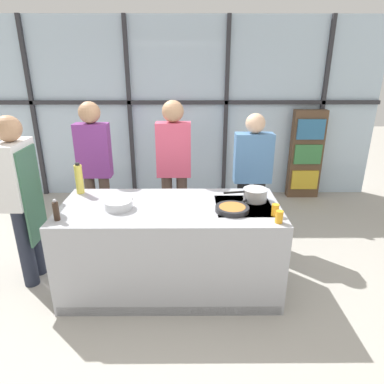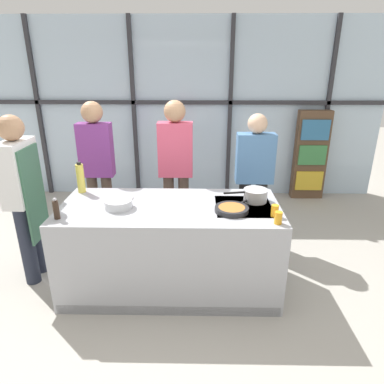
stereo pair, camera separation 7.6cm
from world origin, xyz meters
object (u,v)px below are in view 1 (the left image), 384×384
Objects in this scene: spectator_center_right at (252,173)px; frying_pan at (233,208)px; saucepan at (255,194)px; pepper_grinder at (56,211)px; white_plate at (118,199)px; spectator_center_left at (174,164)px; juice_glass_near at (279,217)px; juice_glass_far at (275,210)px; spectator_far_left at (95,164)px; chef at (21,193)px; oil_bottle at (79,179)px; mixing_bowl at (118,204)px.

spectator_center_right reaches higher than frying_pan.
pepper_grinder is (-1.76, -0.42, 0.02)m from saucepan.
pepper_grinder is at bearing -133.02° from white_plate.
juice_glass_near is (0.93, -1.29, -0.08)m from spectator_center_left.
spectator_center_right is at bearing 90.17° from juice_glass_far.
spectator_far_left is 1.08× the size of spectator_center_right.
spectator_far_left is at bearing 0.00° from spectator_center_left.
saucepan is (2.25, -0.01, -0.01)m from chef.
oil_bottle reaches higher than white_plate.
spectator_center_right is 2.24m from pepper_grinder.
spectator_center_left is 1.10m from mixing_bowl.
mixing_bowl is at bearing -171.83° from saucepan.
white_plate is at bearing 178.47° from saucepan.
pepper_grinder is 1.88m from juice_glass_near.
spectator_far_left is 0.59m from oil_bottle.
juice_glass_near is at bearing 90.15° from spectator_center_right.
juice_glass_near and juice_glass_far have the same top height.
juice_glass_far reaches higher than white_plate.
white_plate is at bearing 56.25° from spectator_center_left.
saucepan is (-0.11, -0.81, 0.04)m from spectator_center_right.
pepper_grinder is (-0.01, -0.64, -0.06)m from oil_bottle.
oil_bottle reaches higher than juice_glass_far.
spectator_far_left is 1.86m from spectator_center_right.
juice_glass_far is (2.37, -0.36, -0.03)m from chef.
spectator_center_left is 0.94m from spectator_center_right.
white_plate is (0.92, 0.02, -0.07)m from chef.
white_plate is at bearing 102.45° from mixing_bowl.
juice_glass_far is at bearing -15.53° from frying_pan.
chef is 3.67× the size of frying_pan.
spectator_far_left is at bearing 89.38° from pepper_grinder.
spectator_center_right is 5.81× the size of white_plate.
saucepan is at bearing 81.93° from spectator_center_right.
saucepan is at bearing 89.70° from chef.
spectator_center_left is 16.55× the size of juice_glass_near.
chef is 2.25m from saucepan.
spectator_far_left is at bearing 0.00° from spectator_center_right.
oil_bottle is (-1.75, 0.22, 0.09)m from saucepan.
spectator_center_left reaches higher than spectator_center_right.
chef is 0.66m from pepper_grinder.
chef is 5.32× the size of oil_bottle.
white_plate is at bearing 118.31° from spectator_far_left.
spectator_far_left is at bearing 115.09° from mixing_bowl.
spectator_center_left reaches higher than frying_pan.
oil_bottle is at bearing 163.07° from frying_pan.
spectator_far_left is 0.88m from white_plate.
white_plate is 1.54m from juice_glass_near.
mixing_bowl is (0.46, -0.99, -0.09)m from spectator_far_left.
spectator_center_left is at bearing 125.90° from juice_glass_near.
juice_glass_near is (0.36, -0.24, 0.03)m from frying_pan.
white_plate is at bearing 28.07° from spectator_center_right.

